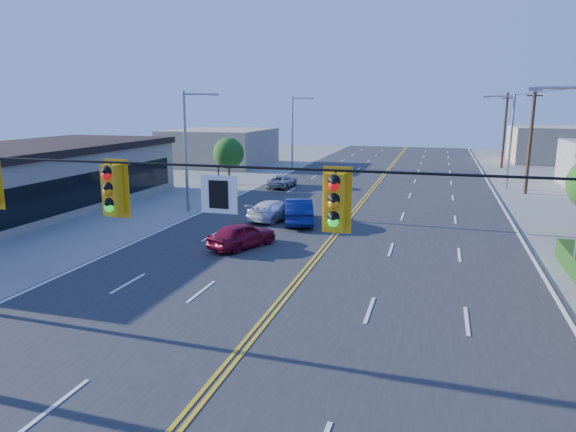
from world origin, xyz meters
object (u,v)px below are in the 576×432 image
(car_silver, at_px, (282,182))
(car_blue, at_px, (298,212))
(car_white, at_px, (275,211))
(car_magenta, at_px, (242,236))
(signal_span, at_px, (160,218))

(car_silver, bearing_deg, car_blue, 113.18)
(car_silver, bearing_deg, car_white, 107.03)
(car_magenta, bearing_deg, car_white, -62.21)
(car_blue, distance_m, car_silver, 13.61)
(car_blue, bearing_deg, car_magenta, 60.73)
(car_blue, bearing_deg, signal_span, 80.19)
(signal_span, xyz_separation_m, car_blue, (-2.62, 20.39, -4.12))
(car_magenta, distance_m, car_silver, 19.08)
(signal_span, distance_m, car_blue, 20.97)
(car_magenta, xyz_separation_m, car_white, (-0.33, 6.51, -0.03))
(car_blue, xyz_separation_m, car_silver, (-4.93, 12.68, -0.22))
(signal_span, height_order, car_white, signal_span)
(signal_span, bearing_deg, car_blue, 97.32)
(car_magenta, distance_m, car_blue, 6.19)
(car_blue, height_order, car_white, car_blue)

